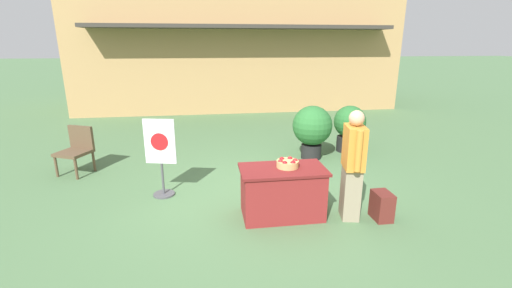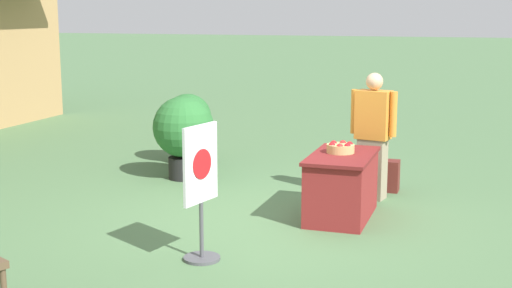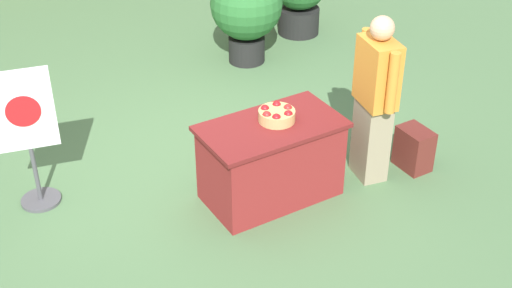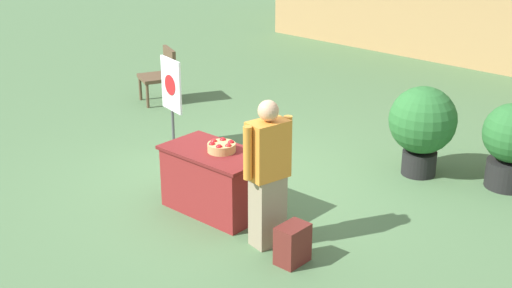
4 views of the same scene
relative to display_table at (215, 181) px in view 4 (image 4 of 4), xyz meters
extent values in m
plane|color=#4C7047|center=(-0.23, 0.76, -0.38)|extent=(120.00, 120.00, 0.00)
cube|color=maroon|center=(0.00, 0.00, -0.02)|extent=(1.18, 0.66, 0.72)
cube|color=maroon|center=(0.00, 0.00, 0.36)|extent=(1.25, 0.70, 0.04)
cylinder|color=tan|center=(0.08, 0.04, 0.43)|extent=(0.32, 0.32, 0.10)
sphere|color=red|center=(0.19, 0.03, 0.47)|extent=(0.08, 0.08, 0.08)
sphere|color=red|center=(0.14, 0.13, 0.47)|extent=(0.08, 0.08, 0.08)
sphere|color=red|center=(0.01, 0.13, 0.47)|extent=(0.08, 0.08, 0.08)
sphere|color=red|center=(-0.03, 0.03, 0.47)|extent=(0.08, 0.08, 0.08)
sphere|color=red|center=(0.01, -0.05, 0.47)|extent=(0.08, 0.08, 0.08)
sphere|color=red|center=(0.13, -0.06, 0.47)|extent=(0.08, 0.08, 0.08)
cube|color=gray|center=(0.98, -0.20, 0.01)|extent=(0.30, 0.38, 0.78)
cube|color=orange|center=(0.98, -0.20, 0.71)|extent=(0.34, 0.46, 0.62)
sphere|color=tan|center=(0.98, -0.20, 1.13)|extent=(0.22, 0.22, 0.22)
cylinder|color=orange|center=(0.93, -0.45, 0.73)|extent=(0.09, 0.09, 0.57)
cylinder|color=orange|center=(1.03, 0.06, 0.73)|extent=(0.09, 0.09, 0.57)
cube|color=maroon|center=(1.43, -0.32, -0.17)|extent=(0.24, 0.34, 0.42)
cylinder|color=#4C4C51|center=(-1.84, 1.00, -0.37)|extent=(0.36, 0.36, 0.03)
cylinder|color=#4C4C51|center=(-1.84, 1.00, -0.08)|extent=(0.04, 0.04, 0.55)
cube|color=silver|center=(-1.84, 1.00, 0.58)|extent=(0.51, 0.15, 0.75)
cylinder|color=red|center=(-1.85, 0.98, 0.58)|extent=(0.28, 0.07, 0.29)
cylinder|color=brown|center=(-3.56, 1.97, -0.18)|extent=(0.05, 0.05, 0.41)
cylinder|color=brown|center=(-3.99, 2.16, -0.18)|extent=(0.05, 0.05, 0.41)
cylinder|color=brown|center=(-3.37, 2.39, -0.18)|extent=(0.05, 0.05, 0.41)
cylinder|color=brown|center=(-3.79, 2.59, -0.18)|extent=(0.05, 0.05, 0.41)
cube|color=brown|center=(-3.68, 2.28, 0.06)|extent=(0.73, 0.73, 0.06)
cube|color=brown|center=(-3.57, 2.50, 0.32)|extent=(0.52, 0.28, 0.46)
cylinder|color=black|center=(2.29, 2.93, -0.21)|extent=(0.55, 0.55, 0.35)
cylinder|color=black|center=(1.24, 2.55, -0.22)|extent=(0.45, 0.45, 0.32)
sphere|color=#28662D|center=(1.24, 2.55, 0.37)|extent=(0.88, 0.88, 0.88)
camera|label=1|loc=(-1.07, -4.56, 2.12)|focal=24.00mm
camera|label=2|loc=(-7.96, -1.56, 2.01)|focal=50.00mm
camera|label=3|loc=(-2.85, -4.46, 3.56)|focal=50.00mm
camera|label=4|loc=(5.41, -5.33, 3.42)|focal=50.00mm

